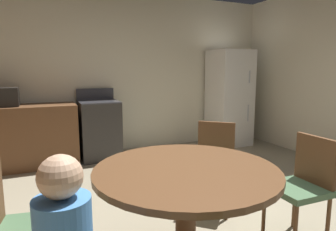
% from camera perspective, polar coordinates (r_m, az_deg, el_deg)
% --- Properties ---
extents(wall_back, '(5.92, 0.12, 2.70)m').
position_cam_1_polar(wall_back, '(5.13, -10.04, 8.21)').
color(wall_back, beige).
rests_on(wall_back, ground).
extents(kitchen_counter, '(1.92, 0.60, 0.90)m').
position_cam_1_polar(kitchen_counter, '(4.71, -29.13, -3.88)').
color(kitchen_counter, brown).
rests_on(kitchen_counter, ground).
extents(oven_range, '(0.60, 0.60, 1.10)m').
position_cam_1_polar(oven_range, '(4.75, -13.26, -2.66)').
color(oven_range, '#2D2B28').
rests_on(oven_range, ground).
extents(refrigerator, '(0.68, 0.68, 1.76)m').
position_cam_1_polar(refrigerator, '(5.59, 11.89, 3.38)').
color(refrigerator, white).
rests_on(refrigerator, ground).
extents(microwave, '(0.44, 0.32, 0.26)m').
position_cam_1_polar(microwave, '(4.63, -29.87, 3.13)').
color(microwave, black).
rests_on(microwave, kitchen_counter).
extents(dining_table, '(1.23, 1.23, 0.76)m').
position_cam_1_polar(dining_table, '(2.02, 3.54, -14.35)').
color(dining_table, brown).
rests_on(dining_table, ground).
extents(chair_west, '(0.46, 0.46, 0.87)m').
position_cam_1_polar(chair_west, '(2.04, -27.94, -18.39)').
color(chair_west, brown).
rests_on(chair_west, ground).
extents(chair_northeast, '(0.57, 0.57, 0.87)m').
position_cam_1_polar(chair_northeast, '(3.02, 8.96, -8.50)').
color(chair_northeast, brown).
rests_on(chair_northeast, ground).
extents(chair_east, '(0.41, 0.41, 0.87)m').
position_cam_1_polar(chair_east, '(2.66, 24.98, -11.71)').
color(chair_east, brown).
rests_on(chair_east, ground).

